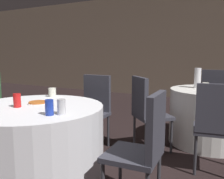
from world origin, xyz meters
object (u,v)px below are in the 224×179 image
Objects in this scene: chair_near_north at (94,105)px; pizza_plate_near at (38,103)px; soda_can_silver at (61,107)px; soda_can_blue at (49,107)px; chair_near_east at (145,142)px; chair_far_north at (212,93)px; bottle_far at (197,78)px; table_near at (36,145)px; soda_can_red at (17,100)px; chair_far_south at (215,121)px; table_far at (210,116)px; chair_far_southwest at (146,108)px.

chair_near_north is 4.51× the size of pizza_plate_near.
soda_can_silver is (0.48, -0.23, 0.05)m from pizza_plate_near.
soda_can_silver is at bearing 42.78° from soda_can_blue.
chair_near_east is 7.58× the size of soda_can_silver.
chair_far_north is 0.94m from bottle_far.
table_near is 2.28m from bottle_far.
soda_can_red is 0.46m from soda_can_blue.
table_far is at bearing 90.00° from chair_far_south.
chair_far_north reaches higher than table_far.
soda_can_blue is at bearing -9.67° from soda_can_red.
table_near is at bearing -156.22° from chair_far_south.
chair_far_south is 1.59m from soda_can_blue.
chair_far_north is 1.00× the size of chair_far_south.
soda_can_silver is (-0.19, -1.32, 0.24)m from chair_far_southwest.
chair_far_south is 1.88m from soda_can_red.
chair_far_south reaches higher than soda_can_red.
bottle_far is at bearing 163.66° from table_far.
table_near is at bearing -60.26° from pizza_plate_near.
chair_near_east is 1.18m from soda_can_red.
table_far is 1.83m from chair_near_east.
chair_near_north is 1.26m from soda_can_silver.
table_far is at bearing -16.34° from bottle_far.
soda_can_blue reaches higher than table_near.
pizza_plate_near is 0.51m from soda_can_blue.
table_near is 1.73m from chair_far_south.
table_far is at bearing 90.00° from chair_far_southwest.
chair_far_southwest reaches higher than soda_can_blue.
table_near is at bearing 90.00° from chair_near_east.
bottle_far reaches higher than chair_near_east.
pizza_plate_near is 0.22m from soda_can_red.
soda_can_red is 2.35m from bottle_far.
chair_near_north is at bearing 107.58° from soda_can_blue.
bottle_far is at bearing 58.30° from pizza_plate_near.
soda_can_silver is at bearing 70.01° from chair_far_north.
chair_far_north is at bearing 75.73° from soda_can_silver.
chair_far_south is (0.39, 0.88, 0.00)m from chair_near_east.
bottle_far is at bearing 61.36° from table_near.
chair_far_north is at bearing 95.72° from table_far.
chair_near_north is 0.67m from chair_far_southwest.
bottle_far is (1.17, 2.04, 0.08)m from soda_can_red.
soda_can_silver is (0.52, -0.01, 0.00)m from soda_can_red.
chair_near_east is at bearing 4.81° from table_near.
pizza_plate_near is 1.68× the size of soda_can_red.
chair_far_north is 7.58× the size of soda_can_blue.
chair_near_north is at bearing 43.62° from chair_near_east.
bottle_far is (0.03, 1.86, 0.32)m from chair_near_east.
table_near is at bearing 90.00° from chair_near_north.
chair_far_south reaches higher than pizza_plate_near.
chair_near_north is at bearing 92.05° from table_near.
chair_far_north reaches higher than soda_can_silver.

